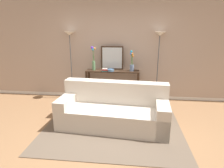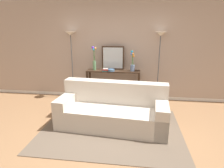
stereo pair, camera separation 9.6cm
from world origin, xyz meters
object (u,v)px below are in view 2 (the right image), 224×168
object	(u,v)px
vase_tall_flowers	(94,59)
fruit_bowl	(111,70)
vase_short_flowers	(132,65)
book_row_under_console	(100,98)
couch	(113,111)
book_stack	(106,70)
floor_lamp_left	(71,47)
console_table	(113,80)
floor_lamp_right	(160,48)
wall_mirror	(113,58)

from	to	relation	value
vase_tall_flowers	fruit_bowl	distance (m)	0.54
vase_short_flowers	book_row_under_console	bearing A→B (deg)	179.46
couch	book_stack	xyz separation A→B (m)	(-0.36, 1.31, 0.57)
floor_lamp_left	vase_tall_flowers	bearing A→B (deg)	-7.51
couch	console_table	distance (m)	1.44
console_table	floor_lamp_right	world-z (taller)	floor_lamp_right
book_stack	fruit_bowl	bearing A→B (deg)	-1.15
couch	book_stack	distance (m)	1.47
vase_tall_flowers	vase_short_flowers	bearing A→B (deg)	-0.58
floor_lamp_left	vase_short_flowers	world-z (taller)	floor_lamp_left
floor_lamp_right	fruit_bowl	distance (m)	1.36
console_table	vase_short_flowers	world-z (taller)	vase_short_flowers
fruit_bowl	vase_short_flowers	bearing A→B (deg)	9.56
couch	book_stack	bearing A→B (deg)	105.21
fruit_bowl	book_row_under_console	xyz separation A→B (m)	(-0.34, 0.10, -0.83)
floor_lamp_left	book_stack	xyz separation A→B (m)	(0.96, -0.18, -0.57)
couch	book_stack	world-z (taller)	book_stack
couch	vase_short_flowers	size ratio (longest dim) A/B	4.10
wall_mirror	book_row_under_console	bearing A→B (deg)	-158.91
floor_lamp_left	wall_mirror	distance (m)	1.16
floor_lamp_right	book_row_under_console	xyz separation A→B (m)	(-1.56, -0.09, -1.40)
wall_mirror	fruit_bowl	xyz separation A→B (m)	(-0.01, -0.24, -0.28)
couch	console_table	bearing A→B (deg)	96.68
vase_short_flowers	book_stack	xyz separation A→B (m)	(-0.69, -0.09, -0.14)
wall_mirror	book_stack	world-z (taller)	wall_mirror
floor_lamp_right	vase_short_flowers	size ratio (longest dim) A/B	3.44
book_row_under_console	console_table	bearing A→B (deg)	-0.00
couch	fruit_bowl	bearing A→B (deg)	98.89
fruit_bowl	book_stack	distance (m)	0.15
floor_lamp_left	vase_tall_flowers	size ratio (longest dim) A/B	2.94
floor_lamp_left	couch	bearing A→B (deg)	-48.56
fruit_bowl	book_stack	xyz separation A→B (m)	(-0.15, 0.00, 0.00)
console_table	fruit_bowl	world-z (taller)	fruit_bowl
couch	book_row_under_console	size ratio (longest dim) A/B	5.83
vase_short_flowers	book_stack	world-z (taller)	vase_short_flowers
floor_lamp_left	book_stack	distance (m)	1.13
console_table	book_row_under_console	distance (m)	0.66
couch	console_table	xyz separation A→B (m)	(-0.16, 1.40, 0.27)
floor_lamp_left	book_row_under_console	bearing A→B (deg)	-6.47
vase_short_flowers	fruit_bowl	xyz separation A→B (m)	(-0.54, -0.09, -0.14)
wall_mirror	console_table	bearing A→B (deg)	-78.80
floor_lamp_right	fruit_bowl	world-z (taller)	floor_lamp_right
vase_short_flowers	book_stack	bearing A→B (deg)	-172.75
console_table	wall_mirror	size ratio (longest dim) A/B	2.26
console_table	floor_lamp_left	xyz separation A→B (m)	(-1.15, 0.09, 0.87)
floor_lamp_left	fruit_bowl	bearing A→B (deg)	-9.53
vase_short_flowers	floor_lamp_left	bearing A→B (deg)	176.70
floor_lamp_right	wall_mirror	size ratio (longest dim) A/B	2.96
book_stack	vase_short_flowers	bearing A→B (deg)	7.25
vase_tall_flowers	wall_mirror	bearing A→B (deg)	15.84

